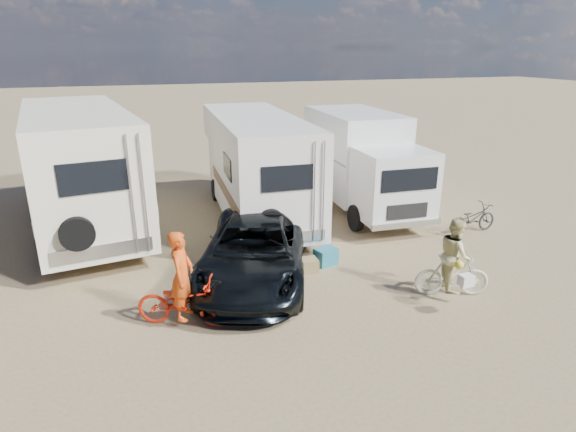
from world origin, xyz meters
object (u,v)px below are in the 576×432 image
object	(u,v)px
rv_main	(257,168)
bike_parked	(472,219)
rv_left	(82,171)
cooler	(326,256)
dark_suv	(255,250)
bike_man	(184,302)
box_truck	(364,164)
rider_man	(183,283)
bike_woman	(452,275)
rider_woman	(454,262)
crate	(309,265)

from	to	relation	value
rv_main	bike_parked	xyz separation A→B (m)	(5.81, -3.44, -1.22)
rv_left	cooler	world-z (taller)	rv_left
dark_suv	bike_man	size ratio (longest dim) A/B	2.72
box_truck	bike_man	xyz separation A→B (m)	(-6.79, -5.48, -1.13)
rv_main	box_truck	distance (m)	3.67
rider_man	cooler	xyz separation A→B (m)	(3.84, 1.74, -0.70)
bike_man	bike_woman	bearing A→B (deg)	-72.96
box_truck	rider_woman	size ratio (longest dim) A/B	3.65
rv_main	crate	world-z (taller)	rv_main
bike_man	rider_woman	distance (m)	5.94
bike_woman	rider_man	bearing A→B (deg)	103.06
bike_woman	crate	world-z (taller)	bike_woman
dark_suv	rider_man	xyz separation A→B (m)	(-1.91, -1.58, 0.19)
rv_main	rider_woman	world-z (taller)	rv_main
rider_woman	cooler	size ratio (longest dim) A/B	3.03
box_truck	bike_man	bearing A→B (deg)	-138.26
bike_man	crate	distance (m)	3.63
rv_left	rider_man	size ratio (longest dim) A/B	4.35
bike_parked	rv_left	bearing A→B (deg)	64.81
cooler	crate	world-z (taller)	cooler
rv_main	box_truck	bearing A→B (deg)	-3.15
box_truck	rider_man	bearing A→B (deg)	-138.26
bike_man	cooler	size ratio (longest dim) A/B	3.51
bike_man	dark_suv	bearing A→B (deg)	-26.59
rider_man	cooler	bearing A→B (deg)	-41.82
rider_man	crate	xyz separation A→B (m)	(3.28, 1.51, -0.76)
rider_man	bike_parked	world-z (taller)	rider_man
rv_main	bike_man	xyz separation A→B (m)	(-3.14, -5.89, -1.16)
bike_man	rider_man	distance (m)	0.42
box_truck	crate	xyz separation A→B (m)	(-3.51, -3.97, -1.47)
dark_suv	rider_woman	xyz separation A→B (m)	(3.98, -2.28, 0.10)
box_truck	bike_man	distance (m)	8.80
rv_main	bike_woman	bearing A→B (deg)	-64.15
bike_woman	rider_woman	size ratio (longest dim) A/B	1.00
rv_left	bike_woman	distance (m)	10.88
bike_parked	crate	distance (m)	5.76
rv_left	bike_parked	world-z (taller)	rv_left
rv_left	cooler	distance (m)	7.83
bike_man	bike_parked	bearing A→B (deg)	-50.96
rv_left	rider_woman	world-z (taller)	rv_left
rv_left	rider_man	distance (m)	6.96
rv_left	bike_woman	bearing A→B (deg)	-50.15
dark_suv	crate	size ratio (longest dim) A/B	12.66
bike_man	rv_main	bearing A→B (deg)	-4.30
rv_left	rider_woman	bearing A→B (deg)	-50.15
rider_woman	bike_parked	bearing A→B (deg)	-24.55
dark_suv	rider_man	distance (m)	2.48
box_truck	bike_woman	distance (m)	6.34
rv_left	box_truck	size ratio (longest dim) A/B	1.32
bike_woman	bike_parked	distance (m)	4.39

